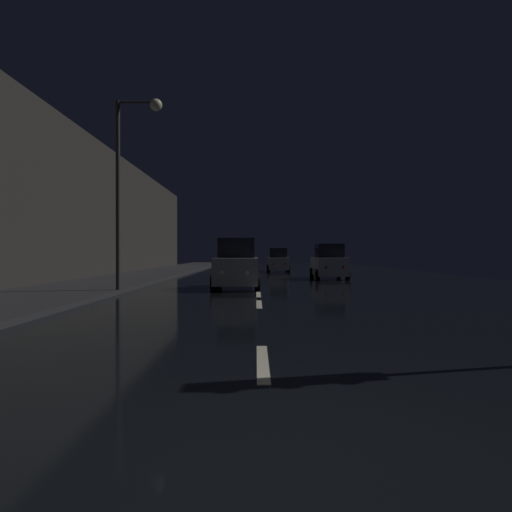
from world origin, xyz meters
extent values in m
cube|color=black|center=(0.00, 24.50, -0.01)|extent=(26.86, 84.00, 0.02)
cube|color=#28282B|center=(-7.23, 24.50, 0.07)|extent=(4.40, 84.00, 0.15)
cube|color=#2D2B28|center=(-9.83, 21.00, 4.10)|extent=(0.80, 63.00, 8.20)
cube|color=beige|center=(0.00, 3.00, 0.01)|extent=(0.16, 2.20, 0.01)
cube|color=beige|center=(0.00, 10.28, 0.01)|extent=(0.16, 2.20, 0.01)
cube|color=beige|center=(0.00, 13.51, 0.01)|extent=(0.16, 2.20, 0.01)
cylinder|color=#2D2D30|center=(-5.13, 13.84, 3.52)|extent=(0.16, 0.16, 7.04)
cylinder|color=#2D2D30|center=(-4.43, 13.84, 6.99)|extent=(1.40, 0.10, 0.10)
sphere|color=beige|center=(-3.73, 13.84, 6.89)|extent=(0.44, 0.44, 0.44)
cube|color=#A5A8AD|center=(-0.90, 16.50, 0.76)|extent=(1.76, 4.10, 1.07)
cube|color=black|center=(-0.90, 16.65, 1.70)|extent=(1.49, 2.05, 0.82)
cylinder|color=black|center=(-0.04, 15.07, 0.31)|extent=(0.21, 0.62, 0.62)
cylinder|color=black|center=(-1.76, 15.07, 0.31)|extent=(0.21, 0.62, 0.62)
cylinder|color=black|center=(-0.04, 17.94, 0.31)|extent=(0.21, 0.62, 0.62)
cylinder|color=black|center=(-1.76, 17.94, 0.31)|extent=(0.21, 0.62, 0.62)
sphere|color=white|center=(-0.41, 14.50, 0.76)|extent=(0.18, 0.18, 0.18)
sphere|color=white|center=(-1.38, 14.50, 0.76)|extent=(0.18, 0.18, 0.18)
sphere|color=red|center=(-0.41, 18.51, 0.76)|extent=(0.18, 0.18, 0.18)
sphere|color=red|center=(-1.38, 18.51, 0.76)|extent=(0.18, 0.18, 0.18)
cube|color=#A5A8AD|center=(1.66, 34.23, 0.68)|extent=(1.57, 3.67, 0.96)
cube|color=black|center=(1.66, 34.10, 1.52)|extent=(1.34, 1.83, 0.73)
cylinder|color=black|center=(0.89, 35.51, 0.28)|extent=(0.19, 0.56, 0.56)
cylinder|color=black|center=(2.43, 35.51, 0.28)|extent=(0.19, 0.56, 0.56)
cylinder|color=black|center=(0.89, 32.95, 0.28)|extent=(0.19, 0.56, 0.56)
cylinder|color=black|center=(2.43, 32.95, 0.28)|extent=(0.19, 0.56, 0.56)
sphere|color=slate|center=(1.23, 36.03, 0.68)|extent=(0.16, 0.16, 0.16)
sphere|color=slate|center=(2.09, 36.03, 0.68)|extent=(0.16, 0.16, 0.16)
sphere|color=red|center=(1.23, 32.43, 0.68)|extent=(0.16, 0.16, 0.16)
sphere|color=red|center=(2.09, 32.43, 0.68)|extent=(0.16, 0.16, 0.16)
cube|color=#A5A8AD|center=(4.13, 23.96, 0.72)|extent=(1.68, 3.93, 1.03)
cube|color=black|center=(4.13, 23.82, 1.63)|extent=(1.43, 1.96, 0.79)
cylinder|color=black|center=(3.31, 25.33, 0.30)|extent=(0.21, 0.60, 0.60)
cylinder|color=black|center=(4.95, 25.33, 0.30)|extent=(0.21, 0.60, 0.60)
cylinder|color=black|center=(3.31, 22.58, 0.30)|extent=(0.21, 0.60, 0.60)
cylinder|color=black|center=(4.95, 22.58, 0.30)|extent=(0.21, 0.60, 0.60)
sphere|color=slate|center=(3.67, 25.88, 0.72)|extent=(0.17, 0.17, 0.17)
sphere|color=slate|center=(4.59, 25.88, 0.72)|extent=(0.17, 0.17, 0.17)
sphere|color=red|center=(3.67, 22.03, 0.72)|extent=(0.17, 0.17, 0.17)
sphere|color=red|center=(4.59, 22.03, 0.72)|extent=(0.17, 0.17, 0.17)
camera|label=1|loc=(-0.09, -3.40, 1.48)|focal=33.19mm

